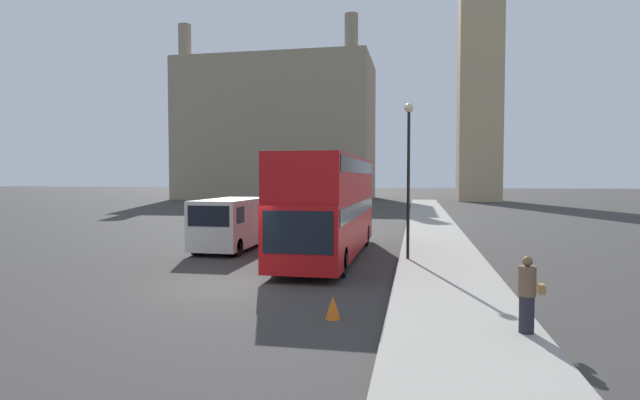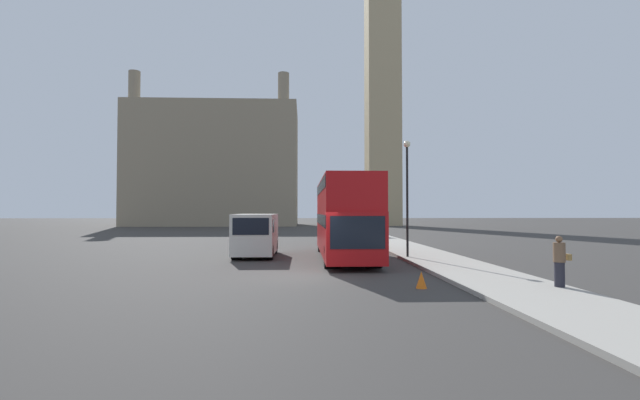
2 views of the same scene
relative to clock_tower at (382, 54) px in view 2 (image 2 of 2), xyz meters
The scene contains 9 objects.
ground_plane 70.01m from the clock_tower, 103.31° to the right, with size 300.00×300.00×0.00m, color #383533.
sidewalk_strip 68.91m from the clock_tower, 97.21° to the right, with size 3.38×120.00×0.15m.
clock_tower is the anchor object (origin of this frame).
building_block_distant 37.09m from the clock_tower, behind, with size 29.76×15.95×26.41m.
red_double_decker_bus 63.12m from the clock_tower, 102.71° to the right, with size 2.60×11.42×4.21m.
white_van 63.79m from the clock_tower, 107.84° to the right, with size 2.19×5.09×2.38m.
pedestrian 71.58m from the clock_tower, 95.69° to the right, with size 0.52×0.36×1.61m.
street_lamp 62.32m from the clock_tower, 99.28° to the right, with size 0.36×0.36×6.14m.
traffic_cone 71.71m from the clock_tower, 99.49° to the right, with size 0.36×0.36×0.55m.
Camera 2 is at (-0.13, -16.81, 2.52)m, focal length 24.00 mm.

